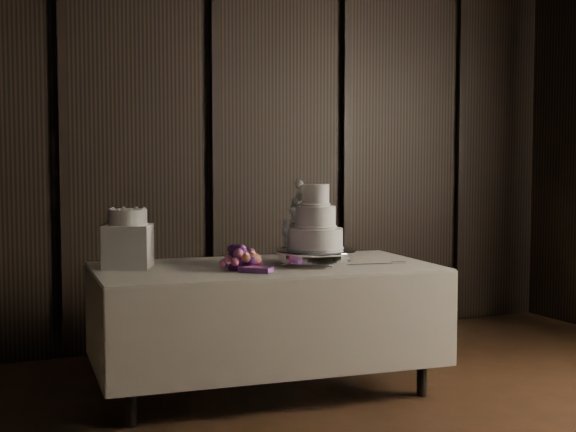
{
  "coord_description": "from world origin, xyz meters",
  "views": [
    {
      "loc": [
        -1.93,
        -2.19,
        1.38
      ],
      "look_at": [
        0.01,
        2.17,
        1.05
      ],
      "focal_mm": 50.0,
      "sensor_mm": 36.0,
      "label": 1
    }
  ],
  "objects_px": {
    "display_table": "(265,323)",
    "bouquet": "(240,259)",
    "wedding_cake": "(312,224)",
    "box_pedestal": "(128,246)",
    "cake_stand": "(315,257)",
    "small_cake": "(128,217)"
  },
  "relations": [
    {
      "from": "display_table",
      "to": "bouquet",
      "type": "height_order",
      "value": "bouquet"
    },
    {
      "from": "wedding_cake",
      "to": "box_pedestal",
      "type": "xyz_separation_m",
      "value": [
        -1.02,
        0.35,
        -0.12
      ]
    },
    {
      "from": "display_table",
      "to": "box_pedestal",
      "type": "relative_size",
      "value": 7.97
    },
    {
      "from": "cake_stand",
      "to": "box_pedestal",
      "type": "xyz_separation_m",
      "value": [
        -1.05,
        0.33,
        0.08
      ]
    },
    {
      "from": "display_table",
      "to": "box_pedestal",
      "type": "bearing_deg",
      "value": 167.97
    },
    {
      "from": "cake_stand",
      "to": "small_cake",
      "type": "distance_m",
      "value": 1.13
    },
    {
      "from": "display_table",
      "to": "cake_stand",
      "type": "xyz_separation_m",
      "value": [
        0.28,
        -0.1,
        0.39
      ]
    },
    {
      "from": "display_table",
      "to": "cake_stand",
      "type": "bearing_deg",
      "value": -14.35
    },
    {
      "from": "cake_stand",
      "to": "bouquet",
      "type": "bearing_deg",
      "value": -177.01
    },
    {
      "from": "cake_stand",
      "to": "box_pedestal",
      "type": "bearing_deg",
      "value": 162.36
    },
    {
      "from": "display_table",
      "to": "bouquet",
      "type": "distance_m",
      "value": 0.47
    },
    {
      "from": "bouquet",
      "to": "box_pedestal",
      "type": "bearing_deg",
      "value": 147.25
    },
    {
      "from": "bouquet",
      "to": "wedding_cake",
      "type": "bearing_deg",
      "value": 1.14
    },
    {
      "from": "cake_stand",
      "to": "wedding_cake",
      "type": "bearing_deg",
      "value": -150.26
    },
    {
      "from": "wedding_cake",
      "to": "bouquet",
      "type": "distance_m",
      "value": 0.5
    },
    {
      "from": "wedding_cake",
      "to": "display_table",
      "type": "bearing_deg",
      "value": 173.84
    },
    {
      "from": "cake_stand",
      "to": "box_pedestal",
      "type": "distance_m",
      "value": 1.1
    },
    {
      "from": "bouquet",
      "to": "display_table",
      "type": "bearing_deg",
      "value": 31.35
    },
    {
      "from": "box_pedestal",
      "to": "display_table",
      "type": "bearing_deg",
      "value": -17.0
    },
    {
      "from": "wedding_cake",
      "to": "box_pedestal",
      "type": "distance_m",
      "value": 1.08
    },
    {
      "from": "cake_stand",
      "to": "bouquet",
      "type": "relative_size",
      "value": 1.25
    },
    {
      "from": "cake_stand",
      "to": "bouquet",
      "type": "height_order",
      "value": "bouquet"
    }
  ]
}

